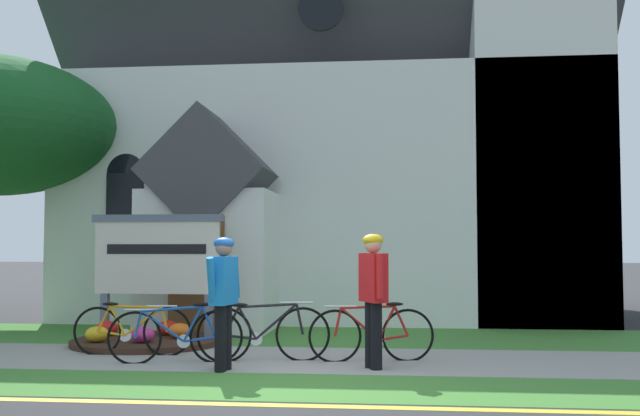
% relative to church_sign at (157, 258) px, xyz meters
% --- Properties ---
extents(ground, '(140.00, 140.00, 0.00)m').
position_rel_church_sign_xyz_m(ground, '(2.75, 0.67, -1.37)').
color(ground, '#333335').
extents(sidewalk_slab, '(32.00, 2.37, 0.01)m').
position_rel_church_sign_xyz_m(sidewalk_slab, '(2.48, -1.69, -1.37)').
color(sidewalk_slab, '#99968E').
rests_on(sidewalk_slab, ground).
extents(grass_verge, '(32.00, 1.62, 0.01)m').
position_rel_church_sign_xyz_m(grass_verge, '(2.48, -3.69, -1.37)').
color(grass_verge, '#427F33').
rests_on(grass_verge, ground).
extents(church_lawn, '(24.00, 2.99, 0.01)m').
position_rel_church_sign_xyz_m(church_lawn, '(2.48, 0.99, -1.37)').
color(church_lawn, '#427F33').
rests_on(church_lawn, ground).
extents(curb_paint_stripe, '(28.00, 0.16, 0.01)m').
position_rel_church_sign_xyz_m(curb_paint_stripe, '(2.48, -4.65, -1.37)').
color(curb_paint_stripe, yellow).
rests_on(curb_paint_stripe, ground).
extents(church_building, '(11.87, 10.07, 12.85)m').
position_rel_church_sign_xyz_m(church_building, '(2.85, 6.30, 3.30)').
color(church_building, white).
rests_on(church_building, ground).
extents(church_sign, '(2.24, 0.18, 2.09)m').
position_rel_church_sign_xyz_m(church_sign, '(0.00, 0.00, 0.00)').
color(church_sign, slate).
rests_on(church_sign, ground).
extents(flower_bed, '(2.35, 2.35, 0.34)m').
position_rel_church_sign_xyz_m(flower_bed, '(-0.03, -0.45, -1.29)').
color(flower_bed, '#382319').
rests_on(flower_bed, ground).
extents(bicycle_red, '(1.79, 0.35, 0.82)m').
position_rel_church_sign_xyz_m(bicycle_red, '(2.13, -1.91, -0.99)').
color(bicycle_red, black).
rests_on(bicycle_red, ground).
extents(bicycle_orange, '(1.73, 0.11, 0.77)m').
position_rel_church_sign_xyz_m(bicycle_orange, '(0.16, -1.56, -1.01)').
color(bicycle_orange, black).
rests_on(bicycle_orange, ground).
extents(bicycle_green, '(1.75, 0.45, 0.82)m').
position_rel_church_sign_xyz_m(bicycle_green, '(1.01, -2.19, -1.00)').
color(bicycle_green, black).
rests_on(bicycle_green, ground).
extents(bicycle_yellow, '(1.70, 0.38, 0.81)m').
position_rel_church_sign_xyz_m(bicycle_yellow, '(3.61, -1.78, -1.00)').
color(bicycle_yellow, black).
rests_on(bicycle_yellow, ground).
extents(cyclist_in_white_jersey, '(0.30, 0.78, 1.67)m').
position_rel_church_sign_xyz_m(cyclist_in_white_jersey, '(1.78, -2.75, -0.40)').
color(cyclist_in_white_jersey, black).
rests_on(cyclist_in_white_jersey, ground).
extents(cyclist_in_red_jersey, '(0.39, 0.66, 1.71)m').
position_rel_church_sign_xyz_m(cyclist_in_red_jersey, '(3.64, -2.42, -0.36)').
color(cyclist_in_red_jersey, black).
rests_on(cyclist_in_red_jersey, ground).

